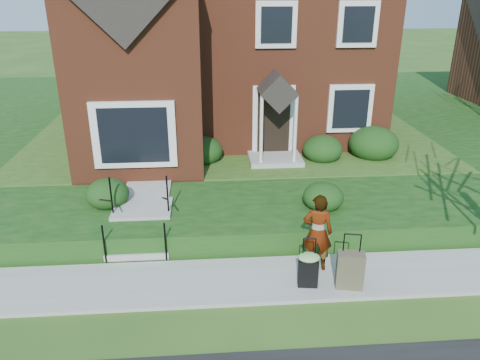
{
  "coord_description": "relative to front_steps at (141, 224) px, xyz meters",
  "views": [
    {
      "loc": [
        -0.91,
        -8.04,
        5.63
      ],
      "look_at": [
        -0.15,
        2.0,
        1.44
      ],
      "focal_mm": 35.0,
      "sensor_mm": 36.0,
      "label": 1
    }
  ],
  "objects": [
    {
      "name": "ground",
      "position": [
        2.5,
        -1.84,
        -0.47
      ],
      "size": [
        120.0,
        120.0,
        0.0
      ],
      "primitive_type": "plane",
      "color": "#2D5119",
      "rests_on": "ground"
    },
    {
      "name": "sidewalk",
      "position": [
        2.5,
        -1.84,
        -0.43
      ],
      "size": [
        60.0,
        1.6,
        0.08
      ],
      "primitive_type": "cube",
      "color": "#9E9B93",
      "rests_on": "ground"
    },
    {
      "name": "terrace",
      "position": [
        6.5,
        9.06,
        -0.17
      ],
      "size": [
        44.0,
        20.0,
        0.6
      ],
      "primitive_type": "cube",
      "color": "#113D10",
      "rests_on": "ground"
    },
    {
      "name": "walkway",
      "position": [
        0.0,
        3.16,
        0.16
      ],
      "size": [
        1.2,
        6.0,
        0.06
      ],
      "primitive_type": "cube",
      "color": "#9E9B93",
      "rests_on": "terrace"
    },
    {
      "name": "front_steps",
      "position": [
        0.0,
        0.0,
        0.0
      ],
      "size": [
        1.4,
        2.02,
        1.5
      ],
      "color": "#9E9B93",
      "rests_on": "ground"
    },
    {
      "name": "foundation_shrubs",
      "position": [
        3.3,
        3.1,
        0.58
      ],
      "size": [
        9.87,
        4.79,
        1.09
      ],
      "color": "#123710",
      "rests_on": "terrace"
    },
    {
      "name": "woman",
      "position": [
        3.83,
        -1.54,
        0.45
      ],
      "size": [
        0.69,
        0.53,
        1.7
      ],
      "primitive_type": "imported",
      "rotation": [
        0.0,
        0.0,
        2.92
      ],
      "color": "#999999",
      "rests_on": "sidewalk"
    },
    {
      "name": "suitcase_black",
      "position": [
        3.53,
        -2.16,
        0.01
      ],
      "size": [
        0.47,
        0.41,
        1.04
      ],
      "rotation": [
        0.0,
        0.0,
        -0.13
      ],
      "color": "black",
      "rests_on": "sidewalk"
    },
    {
      "name": "suitcase_olive",
      "position": [
        4.34,
        -2.27,
        -0.01
      ],
      "size": [
        0.58,
        0.4,
        1.15
      ],
      "rotation": [
        0.0,
        0.0,
        -0.21
      ],
      "color": "brown",
      "rests_on": "sidewalk"
    }
  ]
}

